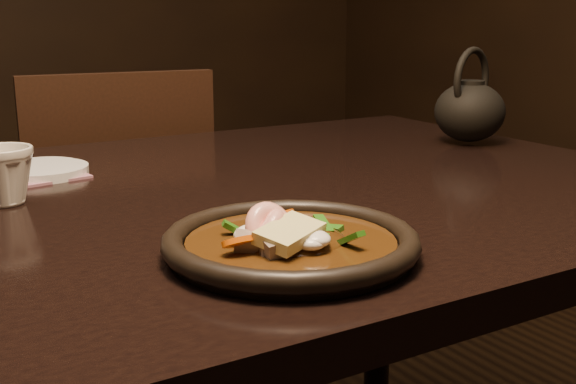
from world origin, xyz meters
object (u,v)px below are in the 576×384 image
chair (116,245)px  teapot (470,109)px  plate (291,243)px  table (121,262)px  tea_cup (2,174)px

chair → teapot: teapot is taller
plate → teapot: bearing=31.3°
table → plate: plate is taller
table → chair: size_ratio=1.85×
table → teapot: 0.71m
teapot → table: bearing=169.8°
table → plate: size_ratio=6.28×
plate → tea_cup: 0.41m
tea_cup → teapot: size_ratio=0.46×
chair → teapot: 0.84m
table → tea_cup: 0.18m
plate → teapot: teapot is taller
chair → tea_cup: chair is taller
table → chair: 0.73m
tea_cup → plate: bearing=-60.1°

